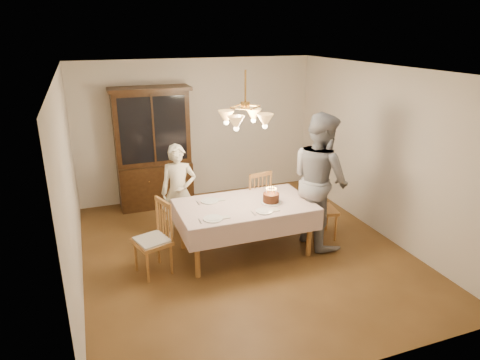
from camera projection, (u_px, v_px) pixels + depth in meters
name	position (u px, v px, depth m)	size (l,w,h in m)	color
ground	(245.00, 251.00, 6.28)	(5.00, 5.00, 0.00)	#533517
room_shell	(245.00, 148.00, 5.76)	(5.00, 5.00, 5.00)	white
dining_table	(245.00, 209.00, 6.06)	(1.90, 1.10, 0.76)	#945E2B
china_hutch	(153.00, 150.00, 7.64)	(1.38, 0.54, 2.16)	black
chair_far_side	(254.00, 202.00, 6.91)	(0.51, 0.49, 1.00)	#945E2B
chair_left_end	(153.00, 242.00, 5.61)	(0.53, 0.55, 1.00)	#945E2B
chair_right_end	(321.00, 211.00, 6.60)	(0.49, 0.50, 1.00)	#945E2B
elderly_woman	(179.00, 192.00, 6.52)	(0.54, 0.35, 1.48)	white
adult_in_grey	(320.00, 180.00, 6.28)	(0.97, 0.76, 2.00)	slate
birthday_cake	(271.00, 198.00, 6.06)	(0.30, 0.30, 0.22)	white
place_setting_near_left	(214.00, 219.00, 5.55)	(0.41, 0.26, 0.02)	white
place_setting_near_right	(265.00, 211.00, 5.77)	(0.38, 0.23, 0.02)	white
place_setting_far_left	(210.00, 201.00, 6.12)	(0.40, 0.26, 0.02)	white
chandelier	(245.00, 118.00, 5.62)	(0.62, 0.62, 0.73)	#BF8C3F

